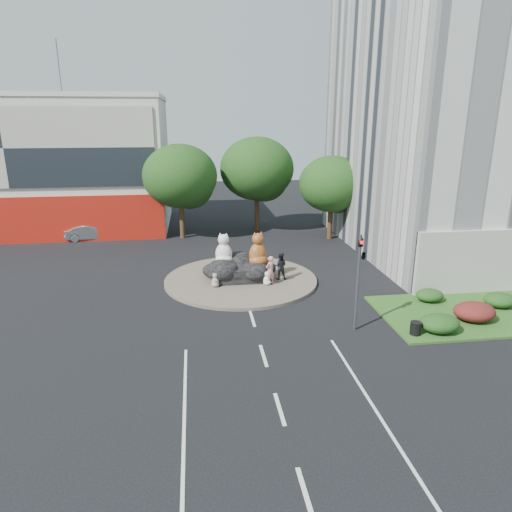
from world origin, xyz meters
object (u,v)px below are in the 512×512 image
at_px(kitten_calico, 215,280).
at_px(pedestrian_dark, 280,266).
at_px(cat_white, 224,249).
at_px(kitten_white, 267,278).
at_px(cat_tabby, 258,249).
at_px(litter_bin, 416,328).
at_px(parked_car, 91,232).
at_px(pedestrian_pink, 270,270).

height_order(kitten_calico, pedestrian_dark, pedestrian_dark).
distance_m(cat_white, kitten_white, 3.50).
distance_m(cat_white, pedestrian_dark, 3.87).
distance_m(cat_tabby, litter_bin, 11.25).
relative_size(kitten_calico, parked_car, 0.22).
distance_m(cat_white, parked_car, 16.37).
bearing_deg(kitten_white, pedestrian_dark, 11.38).
relative_size(kitten_calico, litter_bin, 1.42).
bearing_deg(pedestrian_pink, litter_bin, 91.96).
bearing_deg(kitten_white, kitten_calico, 149.23).
distance_m(kitten_calico, parked_car, 17.22).
bearing_deg(parked_car, kitten_calico, -148.08).
distance_m(kitten_white, litter_bin, 9.88).
bearing_deg(pedestrian_dark, pedestrian_pink, 58.88).
bearing_deg(pedestrian_pink, cat_tabby, -98.93).
bearing_deg(litter_bin, kitten_white, 128.76).
distance_m(kitten_white, parked_car, 19.40).
height_order(cat_tabby, kitten_calico, cat_tabby).
bearing_deg(litter_bin, cat_white, 132.63).
relative_size(cat_white, kitten_white, 2.35).
distance_m(cat_tabby, kitten_white, 2.05).
bearing_deg(litter_bin, parked_car, 132.39).
bearing_deg(cat_white, litter_bin, -28.02).
xyz_separation_m(cat_white, kitten_calico, (-0.68, -1.75, -1.50)).
bearing_deg(pedestrian_pink, kitten_white, -27.42).
bearing_deg(cat_white, parked_car, 151.55).
bearing_deg(cat_tabby, litter_bin, -73.15).
bearing_deg(kitten_white, litter_bin, -80.74).
bearing_deg(pedestrian_dark, kitten_calico, 23.19).
height_order(cat_tabby, litter_bin, cat_tabby).
xyz_separation_m(kitten_calico, pedestrian_dark, (4.29, 0.81, 0.44)).
height_order(cat_tabby, parked_car, cat_tabby).
bearing_deg(parked_car, litter_bin, -142.28).
relative_size(cat_tabby, pedestrian_dark, 1.27).
xyz_separation_m(pedestrian_dark, litter_bin, (5.16, -8.59, -0.65)).
bearing_deg(kitten_white, cat_tabby, 78.41).
relative_size(cat_white, kitten_calico, 2.30).
relative_size(cat_white, cat_tabby, 0.93).
bearing_deg(kitten_calico, pedestrian_pink, 34.38).
xyz_separation_m(cat_tabby, pedestrian_dark, (1.42, -0.35, -1.15)).
xyz_separation_m(cat_white, litter_bin, (8.77, -9.53, -1.72)).
bearing_deg(pedestrian_dark, litter_bin, 133.48).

